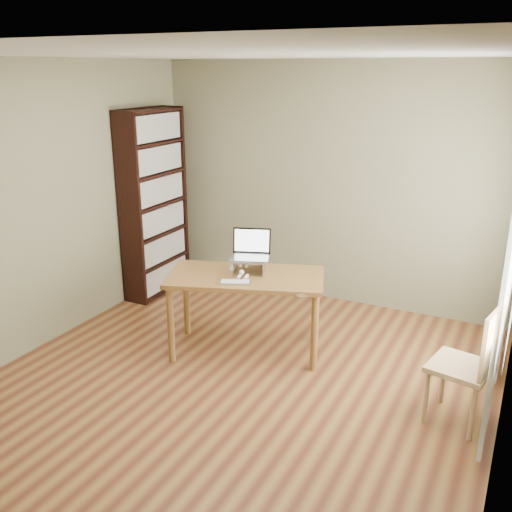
{
  "coord_description": "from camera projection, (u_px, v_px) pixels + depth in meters",
  "views": [
    {
      "loc": [
        2.02,
        -3.55,
        2.52
      ],
      "look_at": [
        -0.09,
        0.65,
        0.95
      ],
      "focal_mm": 40.0,
      "sensor_mm": 36.0,
      "label": 1
    }
  ],
  "objects": [
    {
      "name": "laptop_stand",
      "position": [
        250.0,
        264.0,
        5.13
      ],
      "size": [
        0.32,
        0.25,
        0.13
      ],
      "rotation": [
        0.0,
        0.0,
        0.34
      ],
      "color": "silver",
      "rests_on": "desk"
    },
    {
      "name": "keyboard",
      "position": [
        235.0,
        282.0,
        4.89
      ],
      "size": [
        0.29,
        0.21,
        0.02
      ],
      "rotation": [
        0.0,
        0.0,
        0.43
      ],
      "color": "silver",
      "rests_on": "desk"
    },
    {
      "name": "laptop",
      "position": [
        253.0,
        250.0,
        5.15
      ],
      "size": [
        0.4,
        0.39,
        0.24
      ],
      "rotation": [
        0.0,
        0.0,
        0.34
      ],
      "color": "silver",
      "rests_on": "laptop_stand"
    },
    {
      "name": "chair",
      "position": [
        472.0,
        361.0,
        4.08
      ],
      "size": [
        0.49,
        0.49,
        0.95
      ],
      "rotation": [
        0.0,
        0.0,
        -0.2
      ],
      "color": "tan",
      "rests_on": "ground"
    },
    {
      "name": "curtains",
      "position": [
        511.0,
        261.0,
        4.16
      ],
      "size": [
        0.03,
        1.9,
        2.25
      ],
      "color": "white",
      "rests_on": "ground"
    },
    {
      "name": "desk",
      "position": [
        246.0,
        285.0,
        5.12
      ],
      "size": [
        1.53,
        1.11,
        0.75
      ],
      "rotation": [
        0.0,
        0.0,
        0.34
      ],
      "color": "brown",
      "rests_on": "ground"
    },
    {
      "name": "coaster",
      "position": [
        302.0,
        296.0,
        4.62
      ],
      "size": [
        0.09,
        0.09,
        0.01
      ],
      "primitive_type": "cylinder",
      "color": "brown",
      "rests_on": "desk"
    },
    {
      "name": "bookshelf",
      "position": [
        154.0,
        204.0,
        6.43
      ],
      "size": [
        0.3,
        0.9,
        2.1
      ],
      "color": "black",
      "rests_on": "ground"
    },
    {
      "name": "room",
      "position": [
        232.0,
        238.0,
        4.25
      ],
      "size": [
        4.04,
        4.54,
        2.64
      ],
      "color": "#572817",
      "rests_on": "ground"
    },
    {
      "name": "cat",
      "position": [
        250.0,
        265.0,
        5.17
      ],
      "size": [
        0.24,
        0.47,
        0.14
      ],
      "rotation": [
        0.0,
        0.0,
        0.19
      ],
      "color": "#474238",
      "rests_on": "desk"
    }
  ]
}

